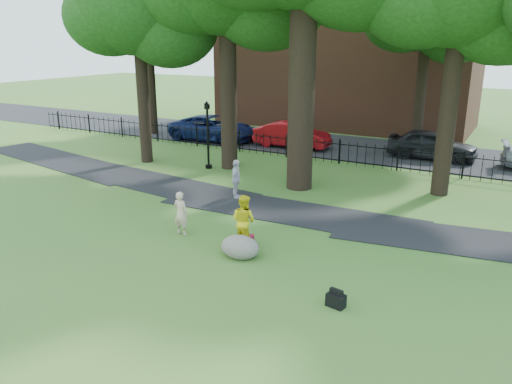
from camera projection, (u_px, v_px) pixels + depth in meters
The scene contains 15 objects.
ground at pixel (208, 243), 15.89m from camera, with size 120.00×120.00×0.00m, color #346F26.
footpath at pixel (289, 212), 18.69m from camera, with size 36.00×2.60×0.03m, color black.
street at pixel (362, 149), 29.26m from camera, with size 80.00×7.00×0.02m, color black.
iron_fence at pixel (339, 152), 25.74m from camera, with size 44.00×0.04×1.20m.
brick_building at pixel (348, 41), 36.02m from camera, with size 18.00×8.00×12.00m, color brown.
woman at pixel (181, 213), 16.37m from camera, with size 0.54×0.35×1.48m, color #D0B18F.
man at pixel (244, 221), 15.42m from camera, with size 0.81×0.63×1.67m, color yellow.
pedestrian at pixel (236, 179), 20.06m from camera, with size 0.94×0.39×1.60m, color #BCBCC1.
boulder at pixel (240, 245), 14.80m from camera, with size 1.21×0.91×0.71m, color #605B50.
lamppost at pixel (208, 136), 24.50m from camera, with size 0.33×0.33×3.34m.
backpack at pixel (336, 300), 12.07m from camera, with size 0.44×0.28×0.33m, color black.
red_bag at pixel (247, 239), 15.85m from camera, with size 0.38×0.24×0.26m, color maroon.
red_sedan at pixel (292, 135), 29.54m from camera, with size 1.58×4.54×1.50m, color #990B11.
navy_van at pixel (213, 128), 31.56m from camera, with size 2.59×5.62×1.56m, color #0E1A48.
grey_car at pixel (432, 145), 26.66m from camera, with size 1.86×4.62×1.57m, color black.
Camera 1 is at (8.47, -12.12, 6.25)m, focal length 35.00 mm.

